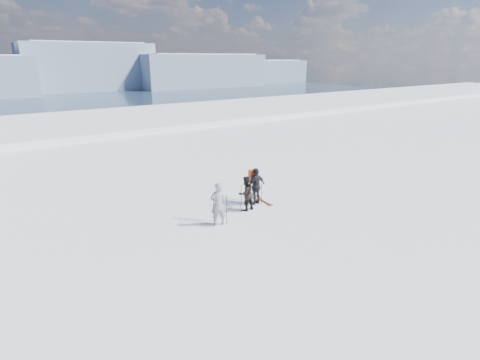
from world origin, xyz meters
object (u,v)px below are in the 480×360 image
at_px(skier_dark, 246,193).
at_px(skis_loose, 260,200).
at_px(skier_pack, 256,186).
at_px(skier_grey, 218,204).

relative_size(skier_dark, skis_loose, 0.90).
xyz_separation_m(skier_dark, skier_pack, (0.81, 0.33, 0.08)).
bearing_deg(skier_dark, skis_loose, -159.54).
bearing_deg(skier_grey, skier_pack, -147.46).
xyz_separation_m(skier_pack, skis_loose, (0.45, 0.25, -0.83)).
distance_m(skier_pack, skis_loose, 0.97).
relative_size(skier_grey, skis_loose, 1.04).
distance_m(skier_dark, skis_loose, 1.57).
bearing_deg(skier_pack, skier_dark, 16.91).
distance_m(skier_dark, skier_pack, 0.87).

